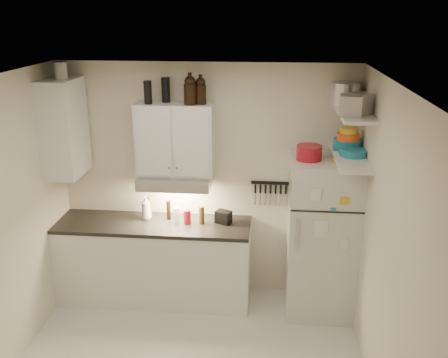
{
  "coord_description": "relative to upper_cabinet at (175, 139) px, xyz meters",
  "views": [
    {
      "loc": [
        0.68,
        -3.64,
        3.12
      ],
      "look_at": [
        0.25,
        0.9,
        1.55
      ],
      "focal_mm": 40.0,
      "sensor_mm": 36.0,
      "label": 1
    }
  ],
  "objects": [
    {
      "name": "knife_strip",
      "position": [
        1.0,
        0.15,
        -0.51
      ],
      "size": [
        0.42,
        0.02,
        0.03
      ],
      "primitive_type": "cube",
      "color": "black",
      "rests_on": "back_wall"
    },
    {
      "name": "vinegar_bottle",
      "position": [
        -0.1,
        -0.02,
        -0.8
      ],
      "size": [
        0.05,
        0.05,
        0.22
      ],
      "primitive_type": "cylinder",
      "rotation": [
        0.0,
        0.0,
        -0.08
      ],
      "color": "black",
      "rests_on": "countertop"
    },
    {
      "name": "fridge",
      "position": [
        1.55,
        -0.18,
        -0.98
      ],
      "size": [
        0.7,
        0.68,
        1.7
      ],
      "primitive_type": "cube",
      "color": "silver",
      "rests_on": "floor"
    },
    {
      "name": "soap_bottle",
      "position": [
        -0.34,
        -0.04,
        -0.75
      ],
      "size": [
        0.12,
        0.12,
        0.31
      ],
      "primitive_type": "imported",
      "rotation": [
        0.0,
        0.0,
        -0.0
      ],
      "color": "white",
      "rests_on": "countertop"
    },
    {
      "name": "caddy",
      "position": [
        0.51,
        -0.06,
        -0.84
      ],
      "size": [
        0.19,
        0.17,
        0.14
      ],
      "primitive_type": "cube",
      "rotation": [
        0.0,
        0.0,
        -0.44
      ],
      "color": "black",
      "rests_on": "countertop"
    },
    {
      "name": "right_wall",
      "position": [
        1.91,
        -1.33,
        -0.53
      ],
      "size": [
        0.02,
        3.0,
        2.6
      ],
      "primitive_type": "cube",
      "color": "beige",
      "rests_on": "ground"
    },
    {
      "name": "ceiling",
      "position": [
        0.3,
        -1.33,
        0.78
      ],
      "size": [
        3.2,
        3.0,
        0.02
      ],
      "primitive_type": "cube",
      "color": "silver",
      "rests_on": "ground"
    },
    {
      "name": "bowl_teal",
      "position": [
        1.75,
        -0.07,
        0.01
      ],
      "size": [
        0.28,
        0.28,
        0.11
      ],
      "primitive_type": "cylinder",
      "color": "teal",
      "rests_on": "shelf_lo"
    },
    {
      "name": "growler_a",
      "position": [
        0.18,
        -0.07,
        0.52
      ],
      "size": [
        0.14,
        0.14,
        0.3
      ],
      "primitive_type": null,
      "rotation": [
        0.0,
        0.0,
        0.17
      ],
      "color": "black",
      "rests_on": "upper_cabinet"
    },
    {
      "name": "bowl_orange",
      "position": [
        1.75,
        -0.11,
        0.1
      ],
      "size": [
        0.22,
        0.22,
        0.07
      ],
      "primitive_type": "cylinder",
      "color": "#EF5016",
      "rests_on": "bowl_teal"
    },
    {
      "name": "pepper_mill",
      "position": [
        0.28,
        -0.1,
        -0.81
      ],
      "size": [
        0.08,
        0.08,
        0.2
      ],
      "primitive_type": "cylinder",
      "rotation": [
        0.0,
        0.0,
        -0.43
      ],
      "color": "brown",
      "rests_on": "countertop"
    },
    {
      "name": "back_wall",
      "position": [
        0.3,
        0.18,
        -0.53
      ],
      "size": [
        3.2,
        0.02,
        2.6
      ],
      "primitive_type": "cube",
      "color": "beige",
      "rests_on": "ground"
    },
    {
      "name": "shelf_hi",
      "position": [
        1.75,
        -0.31,
        0.38
      ],
      "size": [
        0.3,
        0.95,
        0.03
      ],
      "primitive_type": "cube",
      "color": "white",
      "rests_on": "right_wall"
    },
    {
      "name": "side_jar",
      "position": [
        -1.1,
        -0.14,
        0.71
      ],
      "size": [
        0.15,
        0.15,
        0.17
      ],
      "primitive_type": "cylinder",
      "rotation": [
        0.0,
        0.0,
        0.22
      ],
      "color": "silver",
      "rests_on": "side_cabinet"
    },
    {
      "name": "bowl_yellow",
      "position": [
        1.75,
        -0.11,
        0.16
      ],
      "size": [
        0.17,
        0.17,
        0.06
      ],
      "primitive_type": "cylinder",
      "color": "gold",
      "rests_on": "bowl_orange"
    },
    {
      "name": "tin_b",
      "position": [
        1.67,
        -0.56,
        0.48
      ],
      "size": [
        0.21,
        0.21,
        0.19
      ],
      "primitive_type": "cube",
      "rotation": [
        0.0,
        0.0,
        -0.11
      ],
      "color": "#AAAAAD",
      "rests_on": "shelf_hi"
    },
    {
      "name": "tin_a",
      "position": [
        1.76,
        -0.45,
        0.48
      ],
      "size": [
        0.24,
        0.23,
        0.19
      ],
      "primitive_type": "cube",
      "rotation": [
        0.0,
        0.0,
        0.39
      ],
      "color": "#AAAAAD",
      "rests_on": "shelf_hi"
    },
    {
      "name": "book_stack",
      "position": [
        1.71,
        -0.38,
        -0.09
      ],
      "size": [
        0.24,
        0.26,
        0.07
      ],
      "primitive_type": "cube",
      "rotation": [
        0.0,
        0.0,
        0.34
      ],
      "color": "gold",
      "rests_on": "fridge"
    },
    {
      "name": "countertop",
      "position": [
        -0.25,
        -0.14,
        -0.93
      ],
      "size": [
        2.1,
        0.62,
        0.04
      ],
      "primitive_type": "cube",
      "color": "black",
      "rests_on": "base_cabinet"
    },
    {
      "name": "thermos_b",
      "position": [
        -0.25,
        -0.07,
        0.49
      ],
      "size": [
        0.1,
        0.1,
        0.23
      ],
      "primitive_type": "cylinder",
      "rotation": [
        0.0,
        0.0,
        0.22
      ],
      "color": "black",
      "rests_on": "upper_cabinet"
    },
    {
      "name": "upper_cabinet",
      "position": [
        0.0,
        0.0,
        0.0
      ],
      "size": [
        0.8,
        0.33,
        0.75
      ],
      "primitive_type": "cube",
      "color": "white",
      "rests_on": "back_wall"
    },
    {
      "name": "oil_bottle",
      "position": [
        -0.31,
        -0.0,
        -0.78
      ],
      "size": [
        0.06,
        0.06,
        0.25
      ],
      "primitive_type": "cylinder",
      "rotation": [
        0.0,
        0.0,
        -0.37
      ],
      "color": "#4F681A",
      "rests_on": "countertop"
    },
    {
      "name": "plates",
      "position": [
        1.78,
        -0.29,
        -0.02
      ],
      "size": [
        0.34,
        0.34,
        0.07
      ],
      "primitive_type": "cylinder",
      "rotation": [
        0.0,
        0.0,
        -0.41
      ],
      "color": "teal",
      "rests_on": "shelf_lo"
    },
    {
      "name": "red_jar",
      "position": [
        0.12,
        -0.12,
        -0.83
      ],
      "size": [
        0.1,
        0.1,
        0.16
      ],
      "primitive_type": "cylinder",
      "rotation": [
        0.0,
        0.0,
        -0.29
      ],
      "color": "maroon",
      "rests_on": "countertop"
    },
    {
      "name": "base_cabinet",
      "position": [
        -0.25,
        -0.14,
        -1.39
      ],
      "size": [
        2.1,
        0.6,
        0.88
      ],
      "primitive_type": "cube",
      "color": "white",
      "rests_on": "floor"
    },
    {
      "name": "spice_jar",
      "position": [
        1.63,
        -0.21,
        -0.08
      ],
      "size": [
        0.06,
        0.06,
        0.09
      ],
      "primitive_type": "cylinder",
      "rotation": [
        0.0,
        0.0,
        0.25
      ],
      "color": "silver",
      "rests_on": "fridge"
    },
    {
      "name": "shelf_lo",
      "position": [
        1.75,
        -0.31,
        -0.07
      ],
      "size": [
        0.3,
        0.95,
        0.03
      ],
      "primitive_type": "cube",
      "color": "white",
      "rests_on": "right_wall"
    },
    {
      "name": "stock_pot",
      "position": [
        1.7,
        0.0,
        0.5
      ],
      "size": [
        0.32,
        0.32,
        0.22
      ],
      "primitive_type": "cylinder",
      "rotation": [
        0.0,
        0.0,
        0.04
      ],
      "color": "silver",
      "rests_on": "shelf_hi"
    },
    {
      "name": "range_hood",
      "position": [
        0.0,
        -0.06,
        -0.44
      ],
      "size": [
        0.76,
        0.46,
        0.12
      ],
      "primitive_type": "cube",
      "color": "silver",
      "rests_on": "back_wall"
    },
    {
      "name": "clear_bottle",
      "position": [
        0.0,
        -0.1,
        -0.82
      ],
      "size": [
        0.06,
        0.06,
        0.18
      ],
      "primitive_type": "cylinder",
      "rotation": [
        0.0,
        0.0,
        0.06
      ],
      "color": "silver",
      "rests_on": "countertop"
    },
    {
      "name": "side_cabinet",
      "position": [
        -1.14,
        -0.14,
        0.12
      ],
      "size": [
        0.33,
        0.55,
        1.0
      ],
      "primitive_type": "cube",
      "color": "white",
      "rests_on": "left_wall"
    },
    {
      "name": "growler_b",
      "position": [
        0.28,
        -0.02,
        0.51
      ],
      "size": [
        0.13,
        0.13,
        0.27
      ],
      "primitive_type": null,
      "rotation": [
        0.0,
        0.0,
        -0.18
      ],
      "color": "black",
      "rests_on": "upper_cabinet"
    },
    {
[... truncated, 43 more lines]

